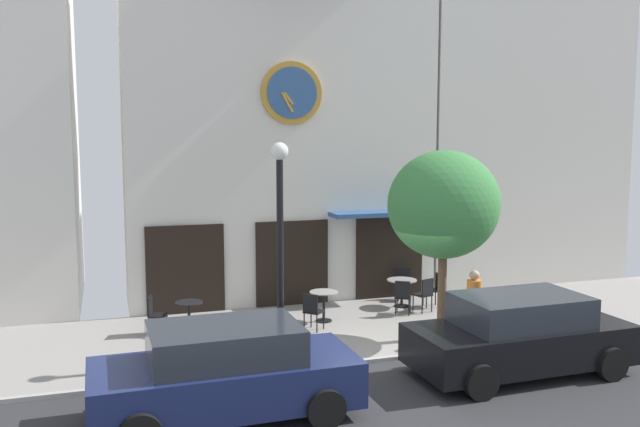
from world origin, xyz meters
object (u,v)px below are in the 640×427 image
cafe_table_center_right (189,312)px  cafe_chair_curbside (434,287)px  cafe_table_leftmost (402,286)px  cafe_chair_near_lamp (312,309)px  street_tree (444,205)px  cafe_chair_outer (404,281)px  cafe_chair_facing_street (154,312)px  cafe_table_near_curb (324,300)px  cafe_chair_under_awning (403,295)px  cafe_chair_facing_wall (425,292)px  parked_car_navy (225,373)px  street_lamp (280,250)px  parked_car_black (520,335)px  pedestrian_orange (474,306)px

cafe_table_center_right → cafe_chair_curbside: 6.58m
cafe_table_leftmost → cafe_chair_near_lamp: cafe_chair_near_lamp is taller
street_tree → cafe_chair_curbside: 3.79m
cafe_chair_outer → cafe_chair_facing_street: size_ratio=1.00×
cafe_table_near_curb → cafe_chair_under_awning: cafe_chair_under_awning is taller
cafe_chair_facing_wall → parked_car_navy: bearing=-140.8°
street_lamp → cafe_table_leftmost: size_ratio=5.61×
cafe_chair_facing_wall → cafe_chair_curbside: bearing=42.1°
cafe_table_leftmost → street_tree: bearing=-96.4°
cafe_chair_facing_wall → cafe_chair_near_lamp: size_ratio=1.00×
street_lamp → cafe_chair_facing_wall: (4.45, 2.31, -1.73)m
parked_car_black → cafe_table_near_curb: bearing=118.4°
cafe_table_near_curb → pedestrian_orange: bearing=-47.0°
street_lamp → cafe_chair_outer: bearing=39.7°
cafe_table_leftmost → cafe_chair_facing_street: size_ratio=0.88×
street_lamp → parked_car_black: bearing=-28.9°
cafe_chair_facing_wall → parked_car_black: (-0.28, -4.62, 0.23)m
cafe_table_near_curb → cafe_chair_near_lamp: size_ratio=0.84×
cafe_chair_outer → cafe_chair_facing_wall: 1.43m
cafe_chair_curbside → cafe_chair_near_lamp: size_ratio=1.00×
cafe_table_near_curb → cafe_table_leftmost: cafe_table_near_curb is taller
cafe_chair_under_awning → cafe_table_near_curb: bearing=178.9°
cafe_table_near_curb → cafe_chair_under_awning: 2.11m
cafe_chair_under_awning → pedestrian_orange: 2.77m
street_lamp → cafe_chair_near_lamp: size_ratio=4.95×
cafe_chair_under_awning → cafe_table_center_right: bearing=179.5°
cafe_chair_under_awning → pedestrian_orange: size_ratio=0.54×
street_tree → pedestrian_orange: size_ratio=2.56×
cafe_chair_under_awning → pedestrian_orange: bearing=-80.5°
cafe_table_near_curb → cafe_table_center_right: bearing=179.9°
pedestrian_orange → parked_car_navy: (-5.85, -2.17, -0.10)m
cafe_chair_curbside → parked_car_black: 5.14m
street_lamp → cafe_chair_facing_wall: 5.31m
cafe_table_center_right → cafe_chair_curbside: cafe_chair_curbside is taller
cafe_table_leftmost → cafe_table_center_right: bearing=-172.8°
cafe_chair_near_lamp → pedestrian_orange: 3.72m
cafe_table_leftmost → cafe_chair_under_awning: bearing=-113.0°
cafe_chair_facing_wall → cafe_chair_facing_street: (-6.84, 0.14, 0.00)m
parked_car_black → cafe_chair_facing_wall: bearing=86.5°
cafe_table_leftmost → parked_car_navy: parked_car_navy is taller
cafe_chair_facing_street → pedestrian_orange: pedestrian_orange is taller
street_tree → cafe_chair_facing_wall: size_ratio=4.75×
cafe_chair_curbside → cafe_chair_under_awning: 1.26m
parked_car_black → cafe_chair_under_awning: bearing=94.7°
cafe_table_near_curb → parked_car_navy: size_ratio=0.17×
cafe_chair_facing_wall → cafe_chair_near_lamp: (-3.28, -0.71, 0.00)m
cafe_chair_curbside → cafe_chair_facing_street: size_ratio=1.00×
street_tree → cafe_table_center_right: street_tree is taller
cafe_chair_curbside → cafe_chair_under_awning: (-1.16, -0.51, 0.00)m
cafe_chair_curbside → cafe_chair_under_awning: bearing=-156.3°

